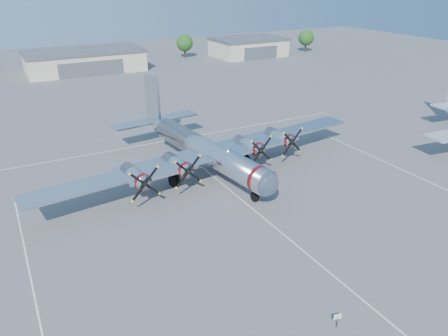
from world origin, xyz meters
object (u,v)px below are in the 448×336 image
hangar_center (85,60)px  info_placard (338,318)px  hangar_east (248,47)px  main_bomber_b29 (203,170)px  tree_east (185,43)px  tree_far_east (306,38)px

hangar_center → info_placard: (-3.65, -97.62, -1.90)m
hangar_east → main_bomber_b29: bearing=-125.0°
main_bomber_b29 → tree_east: bearing=60.6°
hangar_east → tree_far_east: (20.00, -1.96, 1.51)m
info_placard → tree_far_east: bearing=65.6°
tree_far_east → info_placard: tree_far_east is taller
hangar_center → tree_far_east: size_ratio=4.31×
tree_east → hangar_center: bearing=-168.6°
tree_east → info_placard: tree_east is taller
hangar_center → hangar_east: size_ratio=1.39×
hangar_center → info_placard: size_ratio=24.70×
tree_far_east → hangar_center: bearing=178.3°
hangar_center → tree_east: (30.00, 6.04, 1.51)m
tree_far_east → main_bomber_b29: tree_far_east is taller
hangar_east → tree_east: size_ratio=3.10×
tree_east → main_bomber_b29: (-30.26, -74.89, -4.22)m
hangar_center → info_placard: 97.71m
hangar_center → hangar_east: same height
tree_far_east → info_placard: bearing=-126.8°
tree_east → hangar_east: bearing=-18.5°
tree_east → tree_far_east: size_ratio=1.00×
tree_east → tree_far_east: bearing=-11.9°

